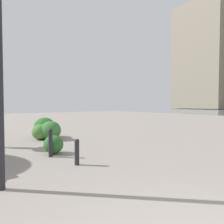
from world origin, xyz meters
The scene contains 7 objects.
building_highrise centered at (37.63, -63.65, 16.16)m, with size 16.13×15.94×34.39m.
bollard_near centered at (4.42, -0.71, 0.35)m, with size 0.13×0.13×0.68m.
bollard_mid centered at (5.64, -0.47, 0.44)m, with size 0.13×0.13×0.85m.
shrub_low centered at (6.00, -0.69, 0.29)m, with size 0.68×0.61×0.57m.
shrub_round centered at (8.88, -1.20, 0.34)m, with size 0.79×0.71×0.67m.
shrub_wide centered at (8.63, -1.58, 0.41)m, with size 0.96×0.86×0.82m.
shrub_tall centered at (9.45, -1.59, 0.46)m, with size 1.08×0.97×0.92m.
Camera 1 is at (-0.56, 1.81, 1.59)m, focal length 34.71 mm.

